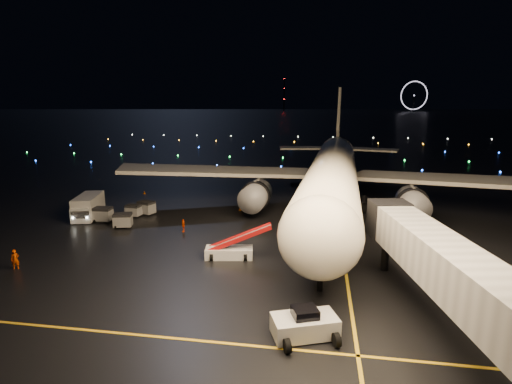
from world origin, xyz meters
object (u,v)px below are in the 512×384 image
pushback_tug (305,322)px  crew_c (183,226)px  baggage_cart_2 (133,211)px  airliner (334,146)px  service_truck (89,206)px  baggage_cart_3 (103,215)px  belt_loader (229,242)px  baggage_cart_0 (123,221)px  crew_a (15,259)px  baggage_cart_1 (146,208)px

pushback_tug → crew_c: size_ratio=2.72×
pushback_tug → baggage_cart_2: size_ratio=2.21×
crew_c → airliner: bearing=104.6°
service_truck → crew_c: size_ratio=5.25×
pushback_tug → baggage_cart_3: bearing=119.9°
belt_loader → baggage_cart_3: (-18.80, 9.44, -0.71)m
pushback_tug → baggage_cart_2: (-23.91, 24.86, -0.19)m
pushback_tug → baggage_cart_3: 34.62m
belt_loader → baggage_cart_0: size_ratio=3.21×
crew_c → baggage_cart_0: size_ratio=0.73×
crew_a → baggage_cart_3: 15.24m
crew_c → belt_loader: bearing=20.6°
service_truck → baggage_cart_0: 7.76m
crew_a → baggage_cart_0: (3.80, 13.27, -0.03)m
airliner → service_truck: bearing=-158.7°
baggage_cart_3 → baggage_cart_2: bearing=42.4°
belt_loader → service_truck: belt_loader is taller
crew_a → baggage_cart_2: size_ratio=0.98×
baggage_cart_2 → baggage_cart_3: (-2.82, -2.85, 0.14)m
airliner → baggage_cart_3: bearing=-154.0°
airliner → baggage_cart_2: bearing=-157.1°
pushback_tug → airliner: bearing=64.9°
crew_c → baggage_cart_0: (-7.86, 0.39, 0.13)m
pushback_tug → service_truck: (-29.74, 23.79, 0.49)m
belt_loader → crew_c: bearing=126.4°
pushback_tug → baggage_cart_0: (-22.97, 20.04, -0.10)m
baggage_cart_1 → pushback_tug: bearing=-28.3°
crew_a → baggage_cart_0: size_ratio=0.88×
crew_a → baggage_cart_3: size_ratio=0.84×
service_truck → baggage_cart_3: service_truck is taller
crew_c → baggage_cart_1: 10.01m
crew_a → baggage_cart_2: (2.86, 18.09, -0.12)m
baggage_cart_2 → baggage_cart_3: bearing=-128.5°
airliner → baggage_cart_0: 30.39m
baggage_cart_1 → baggage_cart_2: (-1.25, -1.35, -0.10)m
airliner → crew_c: size_ratio=40.93×
airliner → baggage_cart_3: airliner is taller
baggage_cart_0 → baggage_cart_2: 4.91m
belt_loader → baggage_cart_0: bearing=144.6°
pushback_tug → crew_c: (-15.10, 19.65, -0.23)m
belt_loader → baggage_cart_0: (-15.04, 7.48, -0.75)m
baggage_cart_2 → baggage_cart_3: 4.01m
pushback_tug → baggage_cart_0: 30.48m
belt_loader → baggage_cart_1: belt_loader is taller
airliner → baggage_cart_3: 32.83m
service_truck → crew_a: (2.97, -17.01, -0.56)m
airliner → belt_loader: 25.19m
airliner → crew_a: 41.04m
crew_a → baggage_cart_2: bearing=52.6°
baggage_cart_1 → baggage_cart_0: bearing=-72.0°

